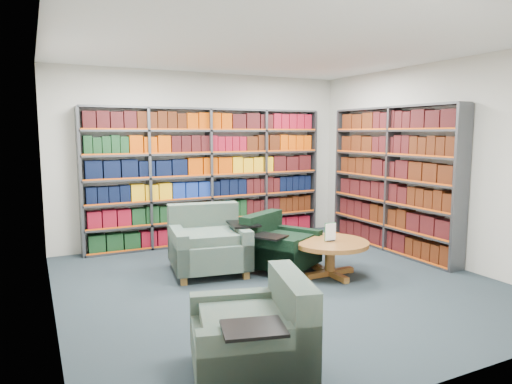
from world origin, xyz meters
name	(u,v)px	position (x,y,z in m)	size (l,w,h in m)	color
room_shell	(278,169)	(0.00, 0.00, 1.40)	(5.02, 5.02, 2.82)	black
bookshelf_back	(209,177)	(0.00, 2.34, 1.10)	(4.00, 0.28, 2.20)	#47494F
bookshelf_right	(392,180)	(2.34, 0.60, 1.10)	(0.28, 2.50, 2.20)	#47494F
chair_teal_left	(208,245)	(-0.59, 0.85, 0.35)	(1.20, 1.08, 0.87)	#042B37
chair_green_right	(276,247)	(0.25, 0.49, 0.30)	(1.12, 1.12, 0.74)	black
chair_teal_front	(260,337)	(-1.16, -1.82, 0.31)	(1.03, 1.10, 0.77)	#042B37
coffee_table	(330,248)	(0.72, -0.07, 0.37)	(0.97, 0.97, 0.68)	brown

